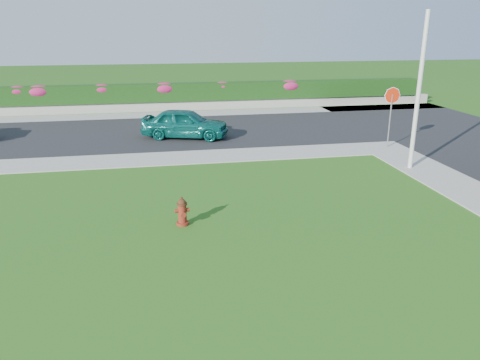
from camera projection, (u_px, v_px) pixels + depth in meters
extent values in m
plane|color=black|center=(289.00, 255.00, 11.07)|extent=(120.00, 120.00, 0.00)
cube|color=black|center=(113.00, 134.00, 23.25)|extent=(26.00, 8.00, 0.04)
cube|color=gray|center=(78.00, 163.00, 18.41)|extent=(24.00, 2.00, 0.04)
cube|color=gray|center=(384.00, 148.00, 20.69)|extent=(2.00, 2.00, 0.04)
cube|color=gray|center=(186.00, 114.00, 28.61)|extent=(34.00, 2.00, 0.04)
cube|color=gray|center=(184.00, 105.00, 29.93)|extent=(34.00, 0.40, 0.60)
cube|color=black|center=(183.00, 92.00, 29.75)|extent=(32.00, 0.90, 1.10)
cylinder|color=#57170D|center=(183.00, 223.00, 12.73)|extent=(0.34, 0.34, 0.08)
cylinder|color=#57170D|center=(182.00, 213.00, 12.63)|extent=(0.23, 0.23, 0.52)
cylinder|color=black|center=(182.00, 204.00, 12.55)|extent=(0.28, 0.28, 0.05)
sphere|color=black|center=(182.00, 203.00, 12.54)|extent=(0.23, 0.23, 0.23)
cylinder|color=black|center=(182.00, 198.00, 12.50)|extent=(0.07, 0.07, 0.07)
cylinder|color=#57170D|center=(177.00, 211.00, 12.57)|extent=(0.11, 0.12, 0.11)
cylinder|color=#57170D|center=(188.00, 210.00, 12.65)|extent=(0.11, 0.12, 0.11)
cylinder|color=#57170D|center=(183.00, 214.00, 12.49)|extent=(0.16, 0.14, 0.15)
imported|color=#0B554F|center=(185.00, 123.00, 22.26)|extent=(4.40, 2.81, 1.40)
cylinder|color=silver|center=(419.00, 93.00, 16.86)|extent=(0.16, 0.16, 5.69)
cylinder|color=slate|center=(390.00, 121.00, 20.44)|extent=(0.06, 0.06, 2.36)
cylinder|color=red|center=(392.00, 95.00, 20.09)|extent=(0.69, 0.04, 0.69)
cylinder|color=white|center=(392.00, 95.00, 20.09)|extent=(0.73, 0.03, 0.73)
ellipsoid|color=#BC205A|center=(18.00, 91.00, 27.84)|extent=(1.22, 0.78, 0.61)
ellipsoid|color=#BC205A|center=(39.00, 91.00, 28.07)|extent=(1.48, 0.95, 0.74)
ellipsoid|color=#BC205A|center=(102.00, 89.00, 28.70)|extent=(1.25, 0.80, 0.62)
ellipsoid|color=#BC205A|center=(164.00, 88.00, 29.37)|extent=(1.46, 0.94, 0.73)
ellipsoid|color=#BC205A|center=(222.00, 86.00, 30.00)|extent=(1.13, 0.72, 0.56)
ellipsoid|color=#BC205A|center=(289.00, 86.00, 30.81)|extent=(1.50, 0.96, 0.75)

